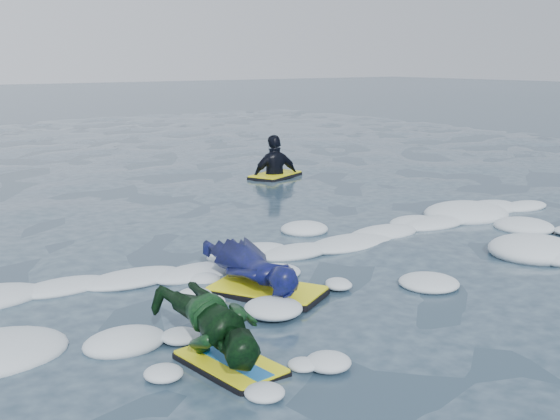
{
  "coord_description": "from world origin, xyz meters",
  "views": [
    {
      "loc": [
        -3.8,
        -4.95,
        2.26
      ],
      "look_at": [
        0.88,
        1.6,
        0.51
      ],
      "focal_mm": 45.0,
      "sensor_mm": 36.0,
      "label": 1
    }
  ],
  "objects": [
    {
      "name": "ground",
      "position": [
        0.0,
        0.0,
        0.0
      ],
      "size": [
        120.0,
        120.0,
        0.0
      ],
      "primitive_type": "plane",
      "color": "#162936",
      "rests_on": "ground"
    },
    {
      "name": "foam_band",
      "position": [
        0.0,
        1.03,
        0.0
      ],
      "size": [
        12.0,
        3.1,
        0.3
      ],
      "primitive_type": null,
      "color": "silver",
      "rests_on": "ground"
    },
    {
      "name": "prone_woman_unit",
      "position": [
        -0.14,
        0.62,
        0.22
      ],
      "size": [
        1.06,
        1.73,
        0.43
      ],
      "rotation": [
        0.0,
        0.0,
        2.08
      ],
      "color": "black",
      "rests_on": "ground"
    },
    {
      "name": "prone_child_unit",
      "position": [
        -1.29,
        -0.62,
        0.26
      ],
      "size": [
        0.81,
        1.38,
        0.51
      ],
      "rotation": [
        0.0,
        0.0,
        1.68
      ],
      "color": "black",
      "rests_on": "ground"
    },
    {
      "name": "waiting_rider_unit",
      "position": [
        3.87,
        5.96,
        -0.01
      ],
      "size": [
        1.27,
        1.02,
        1.68
      ],
      "rotation": [
        0.0,
        0.0,
        0.42
      ],
      "color": "black",
      "rests_on": "ground"
    }
  ]
}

